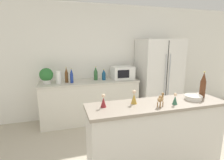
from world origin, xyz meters
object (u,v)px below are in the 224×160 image
wise_man_figurine_blue (134,98)px  back_bottle_3 (72,76)px  camel_figurine (161,99)px  paper_towel_roll (58,77)px  fruit_bowl (193,97)px  back_bottle_2 (66,75)px  back_bottle_1 (104,75)px  wise_man_figurine_crimson (103,101)px  microwave (123,73)px  wine_bottle (203,85)px  wise_man_figurine_purple (175,99)px  refrigerator (158,78)px  back_bottle_0 (96,74)px  potted_plant (46,75)px

wise_man_figurine_blue → back_bottle_3: bearing=108.7°
back_bottle_3 → camel_figurine: 2.12m
paper_towel_roll → fruit_bowl: bearing=-48.9°
back_bottle_2 → fruit_bowl: size_ratio=1.50×
fruit_bowl → camel_figurine: 0.54m
back_bottle_1 → wise_man_figurine_crimson: (-0.47, -1.87, 0.05)m
back_bottle_2 → microwave: bearing=2.2°
paper_towel_roll → wise_man_figurine_crimson: size_ratio=1.64×
wise_man_figurine_blue → wine_bottle: bearing=-1.3°
back_bottle_3 → camel_figurine: size_ratio=1.95×
microwave → back_bottle_3: bearing=-174.8°
fruit_bowl → back_bottle_3: bearing=126.7°
camel_figurine → wise_man_figurine_purple: (0.20, 0.02, -0.03)m
back_bottle_1 → wise_man_figurine_purple: size_ratio=1.76×
wise_man_figurine_crimson → fruit_bowl: bearing=-3.4°
back_bottle_2 → wise_man_figurine_crimson: 1.87m
back_bottle_1 → fruit_bowl: back_bottle_1 is taller
wine_bottle → wise_man_figurine_crimson: 1.33m
wine_bottle → refrigerator: bearing=75.9°
wine_bottle → back_bottle_1: bearing=114.6°
refrigerator → paper_towel_roll: size_ratio=7.14×
refrigerator → wise_man_figurine_crimson: (-1.79, -1.81, 0.17)m
back_bottle_0 → wise_man_figurine_purple: bearing=-75.9°
potted_plant → back_bottle_2: 0.39m
fruit_bowl → potted_plant: bearing=134.0°
fruit_bowl → back_bottle_2: bearing=127.7°
back_bottle_1 → back_bottle_3: bearing=-172.8°
back_bottle_2 → back_bottle_1: bearing=2.2°
potted_plant → wise_man_figurine_crimson: bearing=-69.0°
fruit_bowl → wise_man_figurine_purple: size_ratio=1.56×
potted_plant → microwave: potted_plant is taller
camel_figurine → wise_man_figurine_blue: 0.30m
paper_towel_roll → camel_figurine: bearing=-60.8°
refrigerator → wise_man_figurine_crimson: bearing=-134.7°
back_bottle_2 → wise_man_figurine_purple: back_bottle_2 is taller
back_bottle_3 → refrigerator: bearing=0.7°
back_bottle_1 → back_bottle_3: back_bottle_3 is taller
camel_figurine → wise_man_figurine_blue: (-0.25, 0.17, -0.02)m
refrigerator → wise_man_figurine_purple: refrigerator is taller
back_bottle_2 → refrigerator: bearing=-0.8°
wine_bottle → wise_man_figurine_blue: size_ratio=2.05×
back_bottle_3 → wise_man_figurine_crimson: 1.80m
wise_man_figurine_crimson → wise_man_figurine_blue: bearing=1.2°
back_bottle_0 → wise_man_figurine_blue: 1.91m
microwave → fruit_bowl: (0.24, -1.95, -0.01)m
microwave → back_bottle_2: bearing=-177.8°
potted_plant → back_bottle_2: (0.39, -0.02, -0.01)m
back_bottle_2 → wise_man_figurine_purple: size_ratio=2.33×
back_bottle_3 → wise_man_figurine_crimson: (0.23, -1.78, 0.02)m
microwave → wise_man_figurine_crimson: size_ratio=3.14×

